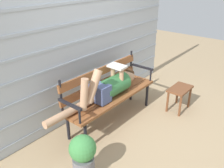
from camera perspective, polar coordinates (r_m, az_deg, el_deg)
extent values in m
plane|color=tan|center=(3.68, 1.39, -9.30)|extent=(12.00, 12.00, 0.00)
cube|color=#B2BCC6|center=(3.57, -6.63, 10.68)|extent=(4.15, 0.06, 2.40)
cube|color=#A3ADB7|center=(3.96, -5.51, -4.47)|extent=(4.15, 0.02, 0.04)
cube|color=#A3ADB7|center=(3.83, -5.67, -1.02)|extent=(4.15, 0.02, 0.04)
cube|color=#A3ADB7|center=(3.72, -5.85, 2.65)|extent=(4.15, 0.02, 0.04)
cube|color=#A3ADB7|center=(3.62, -6.03, 6.53)|extent=(4.15, 0.02, 0.04)
cube|color=#A3ADB7|center=(3.55, -6.23, 10.60)|extent=(4.15, 0.02, 0.04)
cube|color=#A3ADB7|center=(3.49, -6.44, 14.82)|extent=(4.15, 0.02, 0.04)
cube|color=#A3ADB7|center=(3.45, -6.67, 19.17)|extent=(4.15, 0.02, 0.04)
cube|color=brown|center=(3.44, 1.83, -3.63)|extent=(1.65, 0.13, 0.04)
cube|color=brown|center=(3.52, 0.00, -2.91)|extent=(1.65, 0.13, 0.04)
cube|color=brown|center=(3.60, -1.75, -2.22)|extent=(1.65, 0.13, 0.04)
cube|color=brown|center=(3.58, -2.56, 0.08)|extent=(1.59, 0.05, 0.11)
cube|color=brown|center=(3.50, -2.62, 3.09)|extent=(1.59, 0.05, 0.11)
cylinder|color=black|center=(3.08, -12.12, -2.90)|extent=(0.03, 0.03, 0.45)
cylinder|color=black|center=(4.09, 4.58, 4.89)|extent=(0.03, 0.03, 0.45)
cylinder|color=black|center=(3.10, -6.37, -12.40)|extent=(0.04, 0.04, 0.41)
cylinder|color=black|center=(4.07, 8.38, -2.59)|extent=(0.04, 0.04, 0.41)
cylinder|color=black|center=(3.31, -10.48, -10.01)|extent=(0.04, 0.04, 0.41)
cylinder|color=black|center=(4.23, 4.56, -1.25)|extent=(0.04, 0.04, 0.41)
cube|color=black|center=(2.92, -10.12, -4.87)|extent=(0.04, 0.40, 0.03)
cylinder|color=black|center=(2.86, -7.76, -7.70)|extent=(0.03, 0.03, 0.20)
cube|color=black|center=(4.02, 7.33, 4.05)|extent=(0.04, 0.40, 0.03)
cylinder|color=black|center=(3.98, 9.25, 2.13)|extent=(0.03, 0.03, 0.20)
cylinder|color=#33703D|center=(3.48, 0.46, -0.37)|extent=(0.48, 0.28, 0.28)
cube|color=#475684|center=(3.27, -2.89, -2.15)|extent=(0.20, 0.26, 0.25)
sphere|color=tan|center=(3.73, 3.99, 1.91)|extent=(0.19, 0.19, 0.19)
sphere|color=#382314|center=(3.73, 4.19, 2.48)|extent=(0.16, 0.16, 0.16)
cylinder|color=tan|center=(3.03, -4.49, -0.53)|extent=(0.31, 0.11, 0.44)
cylinder|color=tan|center=(2.95, -6.73, -2.50)|extent=(0.15, 0.09, 0.42)
cylinder|color=tan|center=(3.07, -9.80, -6.40)|extent=(0.81, 0.10, 0.10)
cylinder|color=tan|center=(3.43, 2.27, 1.66)|extent=(0.06, 0.06, 0.27)
cylinder|color=tan|center=(3.52, 0.21, 2.33)|extent=(0.06, 0.06, 0.27)
cube|color=silver|center=(3.42, 1.25, 4.26)|extent=(0.19, 0.26, 0.04)
cube|color=brown|center=(3.99, 16.04, -1.10)|extent=(0.45, 0.27, 0.03)
cylinder|color=brown|center=(3.90, 16.03, -5.08)|extent=(0.04, 0.04, 0.37)
cylinder|color=brown|center=(4.19, 18.09, -3.10)|extent=(0.04, 0.04, 0.37)
cylinder|color=brown|center=(3.97, 13.18, -4.12)|extent=(0.04, 0.04, 0.37)
cylinder|color=brown|center=(4.26, 15.41, -2.24)|extent=(0.04, 0.04, 0.37)
cylinder|color=slate|center=(2.80, -6.76, -19.28)|extent=(0.24, 0.24, 0.28)
sphere|color=#3D8442|center=(2.61, -7.07, -15.06)|extent=(0.29, 0.29, 0.29)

